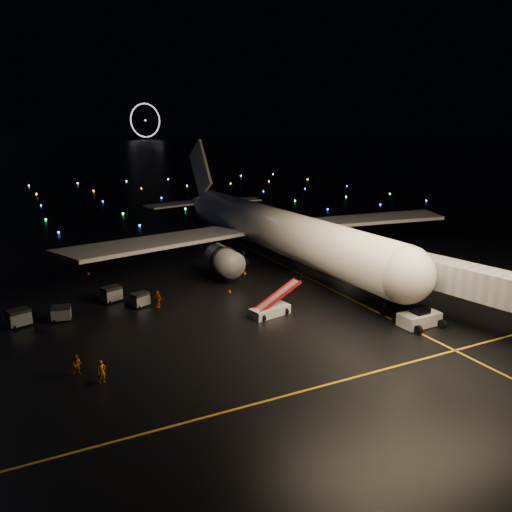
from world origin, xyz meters
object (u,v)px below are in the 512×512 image
Objects in this scene: baggage_cart_3 at (19,318)px; crew_c at (158,299)px; pushback_tug at (419,317)px; crew_a at (102,372)px; baggage_cart_1 at (140,300)px; belt_loader at (270,301)px; crew_b at (77,364)px; baggage_cart_0 at (111,294)px; airliner at (264,203)px; baggage_cart_2 at (61,313)px.

crew_c is at bearing -22.89° from baggage_cart_3.
pushback_tug is 28.62m from crew_c.
baggage_cart_3 is (-5.61, 15.87, -0.06)m from crew_a.
pushback_tug is 30.74m from baggage_cart_1.
belt_loader reaches higher than crew_b.
crew_a is 19.78m from baggage_cart_0.
pushback_tug is at bearing -49.13° from belt_loader.
airliner reaches higher than crew_c.
belt_loader is at bearing -62.55° from baggage_cart_0.
baggage_cart_0 is at bearing 42.00° from baggage_cart_2.
baggage_cart_0 is (-4.40, 4.31, -0.06)m from crew_c.
baggage_cart_0 is at bearing -162.12° from airliner.
crew_a is 16.83m from baggage_cart_3.
pushback_tug is at bearing -16.80° from crew_a.
baggage_cart_3 is at bearing -174.67° from baggage_cart_2.
crew_c reaches higher than baggage_cart_0.
crew_a reaches higher than baggage_cart_3.
crew_c is (8.81, 14.98, -0.00)m from crew_a.
belt_loader is 26.21m from baggage_cart_3.
pushback_tug is at bearing -61.38° from baggage_cart_0.
baggage_cart_2 is (0.05, 13.22, -0.08)m from crew_b.
airliner is 9.33× the size of belt_loader.
belt_loader is 3.10× the size of baggage_cart_3.
crew_a is 2.81m from crew_b.
crew_a is at bearing -137.72° from baggage_cart_1.
crew_c is 0.91× the size of baggage_cart_0.
baggage_cart_0 is (5.99, 16.96, 0.01)m from crew_b.
crew_b is at bearing 170.52° from pushback_tug.
baggage_cart_1 is (7.03, 16.13, -0.16)m from crew_a.
airliner is 37.85m from baggage_cart_3.
baggage_cart_2 is at bearing 103.24° from crew_b.
crew_b is 16.37m from crew_c.
crew_c reaches higher than baggage_cart_1.
airliner is at bearing 4.59° from baggage_cart_1.
baggage_cart_2 is at bearing 83.27° from crew_a.
pushback_tug is 2.38× the size of crew_b.
crew_c is at bearing 6.63° from baggage_cart_2.
airliner is at bearing 92.94° from pushback_tug.
crew_b is 14.13m from baggage_cart_3.
crew_a is (-29.25, -28.34, -7.83)m from airliner.
crew_c is at bearing -57.16° from baggage_cart_1.
baggage_cart_1 is at bearing 131.07° from belt_loader.
crew_a is 17.38m from crew_c.
crew_b is at bearing -80.45° from baggage_cart_2.
baggage_cart_0 is (-27.09, 21.75, -0.11)m from pushback_tug.
belt_loader is (-10.19, -21.31, -7.19)m from airliner.
baggage_cart_1 is (-22.22, -12.20, -7.99)m from airliner.
crew_b reaches higher than baggage_cart_2.
airliner reaches higher than baggage_cart_0.
crew_b is (-30.82, -26.01, -7.90)m from airliner.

